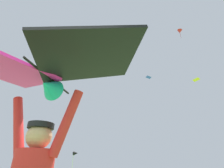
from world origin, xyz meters
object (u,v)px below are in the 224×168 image
distant_kite_blue_mid_left (149,77)px  distant_kite_magenta_overhead_distant (62,44)px  distant_kite_red_low_right (180,32)px  marker_flag (75,156)px  distant_kite_yellow_high_right (196,79)px  held_stunt_kite (46,69)px

distant_kite_blue_mid_left → distant_kite_magenta_overhead_distant: bearing=-122.6°
distant_kite_blue_mid_left → distant_kite_magenta_overhead_distant: size_ratio=0.66×
distant_kite_blue_mid_left → distant_kite_red_low_right: size_ratio=0.49×
marker_flag → distant_kite_magenta_overhead_distant: bearing=178.6°
distant_kite_yellow_high_right → marker_flag: (-9.75, -7.77, -8.02)m
held_stunt_kite → marker_flag: held_stunt_kite is taller
held_stunt_kite → distant_kite_blue_mid_left: 22.20m
distant_kite_magenta_overhead_distant → distant_kite_red_low_right: (12.55, 11.54, 9.68)m
held_stunt_kite → distant_kite_red_low_right: distant_kite_red_low_right is taller
distant_kite_magenta_overhead_distant → distant_kite_yellow_high_right: bearing=32.8°
distant_kite_yellow_high_right → marker_flag: bearing=-141.5°
distant_kite_blue_mid_left → distant_kite_magenta_overhead_distant: 13.20m
distant_kite_red_low_right → distant_kite_blue_mid_left: bearing=-174.5°
held_stunt_kite → distant_kite_magenta_overhead_distant: 13.35m
distant_kite_red_low_right → marker_flag: bearing=-131.7°
held_stunt_kite → distant_kite_blue_mid_left: bearing=86.0°
distant_kite_yellow_high_right → distant_kite_red_low_right: distant_kite_red_low_right is taller
distant_kite_blue_mid_left → marker_flag: (-4.83, -11.05, -10.76)m
distant_kite_blue_mid_left → distant_kite_red_low_right: bearing=5.5°
held_stunt_kite → distant_kite_magenta_overhead_distant: size_ratio=1.76×
distant_kite_blue_mid_left → distant_kite_yellow_high_right: (4.92, -3.29, -2.74)m
distant_kite_red_low_right → marker_flag: (-10.34, -11.59, -18.51)m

